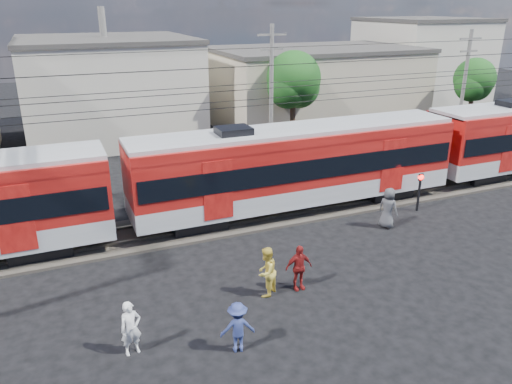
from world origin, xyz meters
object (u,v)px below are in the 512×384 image
pedestrian_c (238,327)px  crossing_signal (420,185)px  commuter_train (301,163)px  pedestrian_a (131,328)px  car_silver (488,140)px

pedestrian_c → crossing_signal: (11.91, 6.49, 0.54)m
commuter_train → pedestrian_c: size_ratio=31.70×
commuter_train → crossing_signal: bearing=-24.3°
pedestrian_a → pedestrian_c: pedestrian_a is taller
pedestrian_c → car_silver: 27.53m
car_silver → crossing_signal: size_ratio=2.01×
car_silver → commuter_train: bearing=114.2°
pedestrian_a → pedestrian_c: size_ratio=1.06×
pedestrian_c → car_silver: size_ratio=0.41×
commuter_train → pedestrian_a: (-9.50, -7.80, -1.56)m
car_silver → pedestrian_c: bearing=128.5°
pedestrian_c → pedestrian_a: bearing=-10.5°
pedestrian_c → car_silver: bearing=-140.3°
crossing_signal → car_silver: bearing=30.7°
pedestrian_c → car_silver: pedestrian_c is taller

